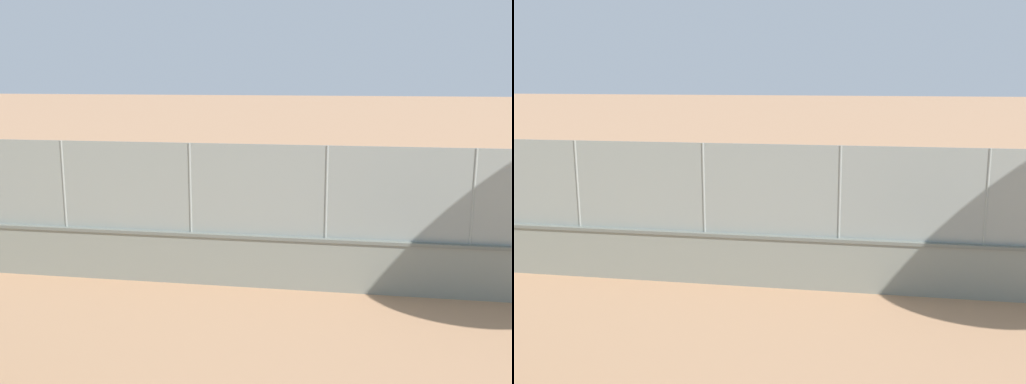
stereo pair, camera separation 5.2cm
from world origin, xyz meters
The scene contains 7 objects.
ground_plane centered at (0.00, 0.00, 0.00)m, with size 260.00×260.00×0.00m, color tan.
perimeter_wall centered at (2.84, 10.75, 0.66)m, with size 23.53×0.97×1.31m.
fence_panel_on_wall centered at (2.84, 10.75, 2.41)m, with size 23.12×0.68×2.21m.
player_near_wall_returning centered at (-2.01, 4.70, 0.86)m, with size 1.22×0.68×1.46m.
player_crossing_court centered at (1.06, -0.73, 0.85)m, with size 0.67×1.04×1.46m.
sports_ball centered at (-2.88, 7.17, 0.06)m, with size 0.12×0.12×0.12m, color white.
spare_ball_by_wall centered at (6.29, 9.99, 0.08)m, with size 0.15×0.15×0.15m, color #3399D8.
Camera 1 is at (-2.97, 23.98, 5.09)m, focal length 40.62 mm.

